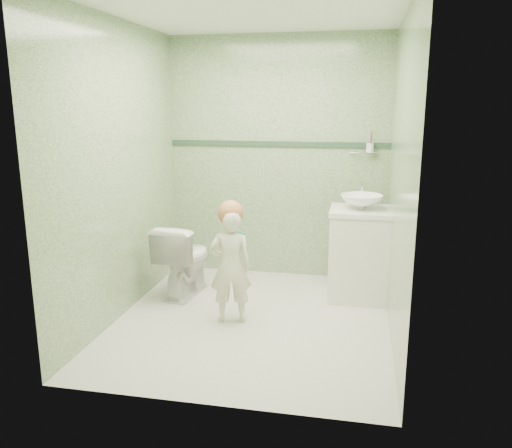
# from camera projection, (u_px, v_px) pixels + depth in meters

# --- Properties ---
(ground) EXTENTS (2.50, 2.50, 0.00)m
(ground) POSITION_uv_depth(u_px,v_px,m) (252.00, 320.00, 4.24)
(ground) COLOR silver
(ground) RESTS_ON ground
(room_shell) EXTENTS (2.50, 2.54, 2.40)m
(room_shell) POSITION_uv_depth(u_px,v_px,m) (252.00, 175.00, 3.97)
(room_shell) COLOR gray
(room_shell) RESTS_ON ground
(trim_stripe) EXTENTS (2.20, 0.02, 0.05)m
(trim_stripe) POSITION_uv_depth(u_px,v_px,m) (277.00, 144.00, 5.11)
(trim_stripe) COLOR #294633
(trim_stripe) RESTS_ON room_shell
(vanity) EXTENTS (0.52, 0.50, 0.80)m
(vanity) POSITION_uv_depth(u_px,v_px,m) (359.00, 255.00, 4.66)
(vanity) COLOR silver
(vanity) RESTS_ON ground
(counter) EXTENTS (0.54, 0.52, 0.04)m
(counter) POSITION_uv_depth(u_px,v_px,m) (361.00, 211.00, 4.56)
(counter) COLOR white
(counter) RESTS_ON vanity
(basin) EXTENTS (0.37, 0.37, 0.13)m
(basin) POSITION_uv_depth(u_px,v_px,m) (361.00, 202.00, 4.54)
(basin) COLOR white
(basin) RESTS_ON counter
(faucet) EXTENTS (0.03, 0.13, 0.18)m
(faucet) POSITION_uv_depth(u_px,v_px,m) (362.00, 190.00, 4.70)
(faucet) COLOR silver
(faucet) RESTS_ON counter
(cup_holder) EXTENTS (0.26, 0.07, 0.21)m
(cup_holder) POSITION_uv_depth(u_px,v_px,m) (369.00, 148.00, 4.89)
(cup_holder) COLOR silver
(cup_holder) RESTS_ON room_shell
(toilet) EXTENTS (0.45, 0.70, 0.68)m
(toilet) POSITION_uv_depth(u_px,v_px,m) (185.00, 259.00, 4.76)
(toilet) COLOR white
(toilet) RESTS_ON ground
(toddler) EXTENTS (0.39, 0.31, 0.93)m
(toddler) POSITION_uv_depth(u_px,v_px,m) (230.00, 267.00, 4.12)
(toddler) COLOR beige
(toddler) RESTS_ON ground
(hair_cap) EXTENTS (0.21, 0.21, 0.21)m
(hair_cap) POSITION_uv_depth(u_px,v_px,m) (231.00, 213.00, 4.05)
(hair_cap) COLOR #B26D44
(hair_cap) RESTS_ON toddler
(teal_toothbrush) EXTENTS (0.10, 0.14, 0.08)m
(teal_toothbrush) POSITION_uv_depth(u_px,v_px,m) (240.00, 233.00, 3.94)
(teal_toothbrush) COLOR teal
(teal_toothbrush) RESTS_ON toddler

